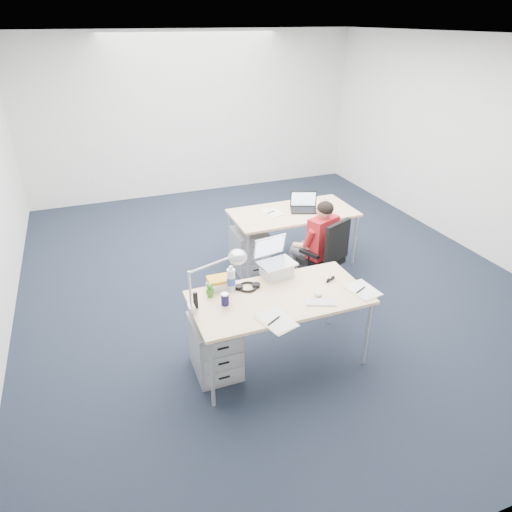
# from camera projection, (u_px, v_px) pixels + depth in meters

# --- Properties ---
(floor) EXTENTS (7.00, 7.00, 0.00)m
(floor) POSITION_uv_depth(u_px,v_px,m) (268.00, 275.00, 5.90)
(floor) COLOR black
(floor) RESTS_ON ground
(room) EXTENTS (6.02, 7.02, 2.80)m
(room) POSITION_uv_depth(u_px,v_px,m) (270.00, 143.00, 5.10)
(room) COLOR silver
(room) RESTS_ON ground
(desk_near) EXTENTS (1.60, 0.80, 0.73)m
(desk_near) POSITION_uv_depth(u_px,v_px,m) (279.00, 300.00, 4.14)
(desk_near) COLOR #DEB380
(desk_near) RESTS_ON ground
(desk_far) EXTENTS (1.60, 0.80, 0.73)m
(desk_far) POSITION_uv_depth(u_px,v_px,m) (293.00, 215.00, 5.92)
(desk_far) COLOR #DEB380
(desk_far) RESTS_ON ground
(office_chair) EXTENTS (0.81, 0.81, 0.97)m
(office_chair) POSITION_uv_depth(u_px,v_px,m) (322.00, 272.00, 5.42)
(office_chair) COLOR black
(office_chair) RESTS_ON ground
(seated_person) EXTENTS (0.51, 0.68, 1.15)m
(seated_person) POSITION_uv_depth(u_px,v_px,m) (314.00, 245.00, 5.39)
(seated_person) COLOR red
(seated_person) RESTS_ON ground
(drawer_pedestal_near) EXTENTS (0.40, 0.50, 0.55)m
(drawer_pedestal_near) POSITION_uv_depth(u_px,v_px,m) (215.00, 346.00, 4.20)
(drawer_pedestal_near) COLOR gray
(drawer_pedestal_near) RESTS_ON ground
(drawer_pedestal_far) EXTENTS (0.40, 0.50, 0.55)m
(drawer_pedestal_far) POSITION_uv_depth(u_px,v_px,m) (250.00, 250.00, 5.93)
(drawer_pedestal_far) COLOR gray
(drawer_pedestal_far) RESTS_ON ground
(silver_laptop) EXTENTS (0.38, 0.32, 0.36)m
(silver_laptop) POSITION_uv_depth(u_px,v_px,m) (277.00, 259.00, 4.36)
(silver_laptop) COLOR silver
(silver_laptop) RESTS_ON desk_near
(wireless_keyboard) EXTENTS (0.29, 0.20, 0.01)m
(wireless_keyboard) POSITION_uv_depth(u_px,v_px,m) (321.00, 302.00, 4.02)
(wireless_keyboard) COLOR white
(wireless_keyboard) RESTS_ON desk_near
(computer_mouse) EXTENTS (0.10, 0.12, 0.04)m
(computer_mouse) POSITION_uv_depth(u_px,v_px,m) (318.00, 293.00, 4.12)
(computer_mouse) COLOR white
(computer_mouse) RESTS_ON desk_near
(headphones) EXTENTS (0.26, 0.22, 0.04)m
(headphones) POSITION_uv_depth(u_px,v_px,m) (248.00, 286.00, 4.23)
(headphones) COLOR black
(headphones) RESTS_ON desk_near
(can_koozie) EXTENTS (0.09, 0.09, 0.11)m
(can_koozie) POSITION_uv_depth(u_px,v_px,m) (225.00, 299.00, 3.97)
(can_koozie) COLOR #161440
(can_koozie) RESTS_ON desk_near
(water_bottle) EXTENTS (0.10, 0.10, 0.25)m
(water_bottle) POSITION_uv_depth(u_px,v_px,m) (231.00, 278.00, 4.15)
(water_bottle) COLOR silver
(water_bottle) RESTS_ON desk_near
(bear_figurine) EXTENTS (0.08, 0.07, 0.14)m
(bear_figurine) POSITION_uv_depth(u_px,v_px,m) (210.00, 290.00, 4.08)
(bear_figurine) COLOR #236F1D
(bear_figurine) RESTS_ON desk_near
(book_stack) EXTENTS (0.25, 0.21, 0.10)m
(book_stack) POSITION_uv_depth(u_px,v_px,m) (220.00, 283.00, 4.23)
(book_stack) COLOR silver
(book_stack) RESTS_ON desk_near
(cordless_phone) EXTENTS (0.05, 0.03, 0.15)m
(cordless_phone) POSITION_uv_depth(u_px,v_px,m) (196.00, 300.00, 3.92)
(cordless_phone) COLOR black
(cordless_phone) RESTS_ON desk_near
(papers_left) EXTENTS (0.30, 0.37, 0.01)m
(papers_left) POSITION_uv_depth(u_px,v_px,m) (276.00, 321.00, 3.77)
(papers_left) COLOR #F8E08F
(papers_left) RESTS_ON desk_near
(papers_right) EXTENTS (0.27, 0.34, 0.01)m
(papers_right) POSITION_uv_depth(u_px,v_px,m) (362.00, 290.00, 4.19)
(papers_right) COLOR #F8E08F
(papers_right) RESTS_ON desk_near
(sunglasses) EXTENTS (0.13, 0.09, 0.03)m
(sunglasses) POSITION_uv_depth(u_px,v_px,m) (331.00, 280.00, 4.35)
(sunglasses) COLOR black
(sunglasses) RESTS_ON desk_near
(desk_lamp) EXTENTS (0.51, 0.34, 0.54)m
(desk_lamp) POSITION_uv_depth(u_px,v_px,m) (209.00, 281.00, 3.82)
(desk_lamp) COLOR silver
(desk_lamp) RESTS_ON desk_near
(dark_laptop) EXTENTS (0.44, 0.43, 0.25)m
(dark_laptop) POSITION_uv_depth(u_px,v_px,m) (304.00, 202.00, 5.86)
(dark_laptop) COLOR black
(dark_laptop) RESTS_ON desk_far
(far_cup) EXTENTS (0.07, 0.07, 0.09)m
(far_cup) POSITION_uv_depth(u_px,v_px,m) (326.00, 201.00, 6.12)
(far_cup) COLOR white
(far_cup) RESTS_ON desk_far
(far_papers) EXTENTS (0.25, 0.32, 0.01)m
(far_papers) POSITION_uv_depth(u_px,v_px,m) (272.00, 213.00, 5.86)
(far_papers) COLOR white
(far_papers) RESTS_ON desk_far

